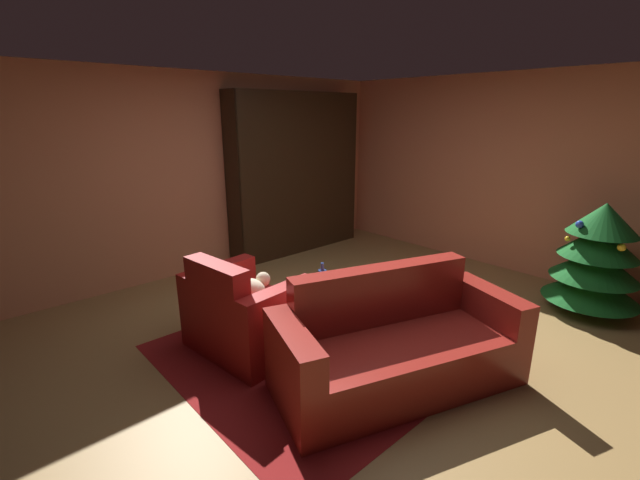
{
  "coord_description": "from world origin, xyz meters",
  "views": [
    {
      "loc": [
        2.42,
        -2.55,
        2.02
      ],
      "look_at": [
        -0.35,
        -0.03,
        0.89
      ],
      "focal_mm": 23.87,
      "sensor_mm": 36.0,
      "label": 1
    }
  ],
  "objects_px": {
    "couch_red": "(396,348)",
    "book_stack_on_table": "(322,292)",
    "coffee_table": "(330,304)",
    "bottle_on_table": "(322,280)",
    "decorated_tree": "(596,259)",
    "bookshelf_unit": "(304,173)",
    "armchair_red": "(245,315)"
  },
  "relations": [
    {
      "from": "decorated_tree",
      "to": "couch_red",
      "type": "bearing_deg",
      "value": -103.46
    },
    {
      "from": "armchair_red",
      "to": "book_stack_on_table",
      "type": "distance_m",
      "value": 0.7
    },
    {
      "from": "book_stack_on_table",
      "to": "bottle_on_table",
      "type": "xyz_separation_m",
      "value": [
        -0.12,
        0.11,
        0.04
      ]
    },
    {
      "from": "coffee_table",
      "to": "decorated_tree",
      "type": "xyz_separation_m",
      "value": [
        1.29,
        2.53,
        0.16
      ]
    },
    {
      "from": "armchair_red",
      "to": "coffee_table",
      "type": "height_order",
      "value": "armchair_red"
    },
    {
      "from": "decorated_tree",
      "to": "armchair_red",
      "type": "bearing_deg",
      "value": -120.36
    },
    {
      "from": "couch_red",
      "to": "book_stack_on_table",
      "type": "relative_size",
      "value": 8.77
    },
    {
      "from": "bookshelf_unit",
      "to": "coffee_table",
      "type": "xyz_separation_m",
      "value": [
        2.39,
        -1.74,
        -0.72
      ]
    },
    {
      "from": "coffee_table",
      "to": "decorated_tree",
      "type": "height_order",
      "value": "decorated_tree"
    },
    {
      "from": "bottle_on_table",
      "to": "decorated_tree",
      "type": "distance_m",
      "value": 2.86
    },
    {
      "from": "bookshelf_unit",
      "to": "couch_red",
      "type": "distance_m",
      "value": 3.63
    },
    {
      "from": "book_stack_on_table",
      "to": "bottle_on_table",
      "type": "height_order",
      "value": "bottle_on_table"
    },
    {
      "from": "book_stack_on_table",
      "to": "decorated_tree",
      "type": "relative_size",
      "value": 0.2
    },
    {
      "from": "armchair_red",
      "to": "bottle_on_table",
      "type": "xyz_separation_m",
      "value": [
        0.32,
        0.62,
        0.26
      ]
    },
    {
      "from": "armchair_red",
      "to": "decorated_tree",
      "type": "distance_m",
      "value": 3.57
    },
    {
      "from": "book_stack_on_table",
      "to": "armchair_red",
      "type": "bearing_deg",
      "value": -131.4
    },
    {
      "from": "book_stack_on_table",
      "to": "decorated_tree",
      "type": "bearing_deg",
      "value": 62.18
    },
    {
      "from": "bookshelf_unit",
      "to": "book_stack_on_table",
      "type": "xyz_separation_m",
      "value": [
        2.33,
        -1.78,
        -0.61
      ]
    },
    {
      "from": "armchair_red",
      "to": "decorated_tree",
      "type": "bearing_deg",
      "value": 59.64
    },
    {
      "from": "bookshelf_unit",
      "to": "coffee_table",
      "type": "relative_size",
      "value": 3.28
    },
    {
      "from": "bookshelf_unit",
      "to": "book_stack_on_table",
      "type": "relative_size",
      "value": 9.93
    },
    {
      "from": "armchair_red",
      "to": "decorated_tree",
      "type": "relative_size",
      "value": 0.9
    },
    {
      "from": "bookshelf_unit",
      "to": "decorated_tree",
      "type": "height_order",
      "value": "bookshelf_unit"
    },
    {
      "from": "armchair_red",
      "to": "couch_red",
      "type": "xyz_separation_m",
      "value": [
        1.2,
        0.57,
        -0.02
      ]
    },
    {
      "from": "coffee_table",
      "to": "book_stack_on_table",
      "type": "relative_size",
      "value": 3.03
    },
    {
      "from": "book_stack_on_table",
      "to": "bookshelf_unit",
      "type": "bearing_deg",
      "value": 142.73
    },
    {
      "from": "coffee_table",
      "to": "book_stack_on_table",
      "type": "bearing_deg",
      "value": -146.12
    },
    {
      "from": "armchair_red",
      "to": "decorated_tree",
      "type": "height_order",
      "value": "decorated_tree"
    },
    {
      "from": "decorated_tree",
      "to": "book_stack_on_table",
      "type": "bearing_deg",
      "value": -117.82
    },
    {
      "from": "couch_red",
      "to": "bottle_on_table",
      "type": "bearing_deg",
      "value": 177.24
    },
    {
      "from": "armchair_red",
      "to": "bottle_on_table",
      "type": "height_order",
      "value": "armchair_red"
    },
    {
      "from": "coffee_table",
      "to": "bottle_on_table",
      "type": "height_order",
      "value": "bottle_on_table"
    }
  ]
}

